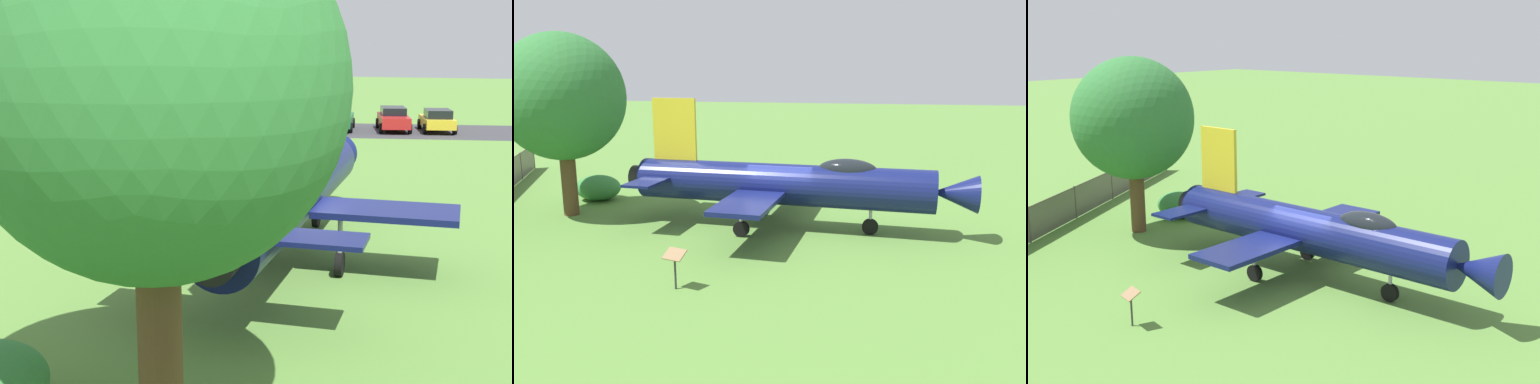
# 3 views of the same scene
# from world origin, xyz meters

# --- Properties ---
(ground_plane) EXTENTS (200.00, 200.00, 0.00)m
(ground_plane) POSITION_xyz_m (0.00, 0.00, 0.00)
(ground_plane) COLOR #568438
(parking_strip) EXTENTS (34.46, 12.55, 0.00)m
(parking_strip) POSITION_xyz_m (2.08, -28.68, 0.00)
(parking_strip) COLOR #38383D
(parking_strip) RESTS_ON ground_plane
(display_jet) EXTENTS (8.48, 13.43, 4.98)m
(display_jet) POSITION_xyz_m (-0.00, -0.37, 1.79)
(display_jet) COLOR #111951
(display_jet) RESTS_ON ground_plane
(shade_tree) EXTENTS (5.19, 5.12, 7.58)m
(shade_tree) POSITION_xyz_m (-0.27, 9.19, 4.95)
(shade_tree) COLOR brown
(shade_tree) RESTS_ON ground_plane
(parked_car_yellow) EXTENTS (2.59, 4.55, 1.42)m
(parked_car_yellow) POSITION_xyz_m (-2.59, -29.23, 0.74)
(parked_car_yellow) COLOR gold
(parked_car_yellow) RESTS_ON ground_plane
(parked_car_red) EXTENTS (2.60, 4.77, 1.48)m
(parked_car_red) POSITION_xyz_m (0.10, -29.04, 0.77)
(parked_car_red) COLOR red
(parked_car_red) RESTS_ON ground_plane
(parked_car_green) EXTENTS (2.27, 4.56, 1.50)m
(parked_car_green) POSITION_xyz_m (3.50, -28.39, 0.77)
(parked_car_green) COLOR #1E6B3D
(parked_car_green) RESTS_ON ground_plane
(parked_car_white) EXTENTS (2.69, 4.92, 1.44)m
(parked_car_white) POSITION_xyz_m (7.42, -28.02, 0.76)
(parked_car_white) COLOR silver
(parked_car_white) RESTS_ON ground_plane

